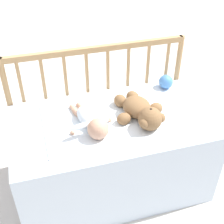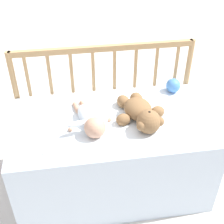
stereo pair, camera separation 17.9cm
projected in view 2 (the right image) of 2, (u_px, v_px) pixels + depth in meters
The scene contains 7 objects.
ground_plane at pixel (112, 183), 2.15m from camera, with size 12.00×12.00×0.00m, color silver.
crib_mattress at pixel (112, 155), 1.98m from camera, with size 1.18×0.64×0.55m.
crib_rail at pixel (104, 82), 2.06m from camera, with size 1.18×0.04×0.87m.
blanket at pixel (112, 118), 1.83m from camera, with size 0.79×0.49×0.01m.
teddy_bear at pixel (141, 113), 1.79m from camera, with size 0.31×0.39×0.14m.
baby at pixel (90, 120), 1.75m from camera, with size 0.27×0.38×0.12m.
toy_ball at pixel (173, 85), 2.04m from camera, with size 0.09×0.09×0.09m.
Camera 2 is at (-0.22, -1.41, 1.68)m, focal length 50.00 mm.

